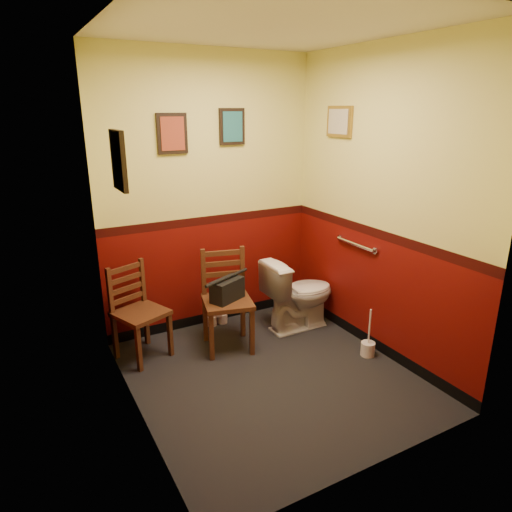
{
  "coord_description": "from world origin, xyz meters",
  "views": [
    {
      "loc": [
        -1.73,
        -2.9,
        2.16
      ],
      "look_at": [
        0.0,
        0.25,
        1.0
      ],
      "focal_mm": 32.0,
      "sensor_mm": 36.0,
      "label": 1
    }
  ],
  "objects": [
    {
      "name": "floor",
      "position": [
        0.0,
        0.0,
        0.0
      ],
      "size": [
        2.2,
        2.4,
        0.0
      ],
      "primitive_type": "cube",
      "color": "black",
      "rests_on": "ground"
    },
    {
      "name": "ceiling",
      "position": [
        0.0,
        0.0,
        2.7
      ],
      "size": [
        2.2,
        2.4,
        0.0
      ],
      "primitive_type": "cube",
      "rotation": [
        3.14,
        0.0,
        0.0
      ],
      "color": "silver",
      "rests_on": "ground"
    },
    {
      "name": "wall_back",
      "position": [
        0.0,
        1.2,
        1.35
      ],
      "size": [
        2.2,
        0.0,
        2.7
      ],
      "primitive_type": "cube",
      "rotation": [
        1.57,
        0.0,
        0.0
      ],
      "color": "#5B0A07",
      "rests_on": "ground"
    },
    {
      "name": "wall_front",
      "position": [
        0.0,
        -1.2,
        1.35
      ],
      "size": [
        2.2,
        0.0,
        2.7
      ],
      "primitive_type": "cube",
      "rotation": [
        -1.57,
        0.0,
        0.0
      ],
      "color": "#5B0A07",
      "rests_on": "ground"
    },
    {
      "name": "wall_left",
      "position": [
        -1.1,
        0.0,
        1.35
      ],
      "size": [
        0.0,
        2.4,
        2.7
      ],
      "primitive_type": "cube",
      "rotation": [
        1.57,
        0.0,
        1.57
      ],
      "color": "#5B0A07",
      "rests_on": "ground"
    },
    {
      "name": "wall_right",
      "position": [
        1.1,
        0.0,
        1.35
      ],
      "size": [
        0.0,
        2.4,
        2.7
      ],
      "primitive_type": "cube",
      "rotation": [
        1.57,
        0.0,
        -1.57
      ],
      "color": "#5B0A07",
      "rests_on": "ground"
    },
    {
      "name": "grab_bar",
      "position": [
        1.07,
        0.25,
        0.95
      ],
      "size": [
        0.05,
        0.56,
        0.06
      ],
      "color": "silver",
      "rests_on": "wall_right"
    },
    {
      "name": "framed_print_back_a",
      "position": [
        -0.35,
        1.18,
        1.95
      ],
      "size": [
        0.28,
        0.04,
        0.36
      ],
      "color": "black",
      "rests_on": "wall_back"
    },
    {
      "name": "framed_print_back_b",
      "position": [
        0.25,
        1.18,
        2.0
      ],
      "size": [
        0.26,
        0.04,
        0.34
      ],
      "color": "black",
      "rests_on": "wall_back"
    },
    {
      "name": "framed_print_left",
      "position": [
        -1.08,
        0.1,
        1.85
      ],
      "size": [
        0.04,
        0.3,
        0.38
      ],
      "color": "black",
      "rests_on": "wall_left"
    },
    {
      "name": "framed_print_right",
      "position": [
        1.08,
        0.6,
        2.05
      ],
      "size": [
        0.04,
        0.34,
        0.28
      ],
      "color": "olive",
      "rests_on": "wall_right"
    },
    {
      "name": "toilet",
      "position": [
        0.72,
        0.65,
        0.37
      ],
      "size": [
        0.75,
        0.42,
        0.73
      ],
      "primitive_type": "imported",
      "rotation": [
        0.0,
        0.0,
        1.56
      ],
      "color": "white",
      "rests_on": "floor"
    },
    {
      "name": "toilet_brush",
      "position": [
        0.96,
        -0.14,
        0.07
      ],
      "size": [
        0.13,
        0.13,
        0.46
      ],
      "color": "silver",
      "rests_on": "floor"
    },
    {
      "name": "chair_left",
      "position": [
        -0.86,
        0.87,
        0.43
      ],
      "size": [
        0.52,
        0.52,
        0.86
      ],
      "rotation": [
        0.0,
        0.0,
        0.38
      ],
      "color": "#562F1A",
      "rests_on": "floor"
    },
    {
      "name": "chair_right",
      "position": [
        -0.09,
        0.66,
        0.47
      ],
      "size": [
        0.53,
        0.53,
        0.93
      ],
      "rotation": [
        0.0,
        0.0,
        -0.25
      ],
      "color": "#562F1A",
      "rests_on": "floor"
    },
    {
      "name": "handbag",
      "position": [
        -0.1,
        0.61,
        0.59
      ],
      "size": [
        0.36,
        0.28,
        0.23
      ],
      "rotation": [
        0.0,
        0.0,
        0.42
      ],
      "color": "black",
      "rests_on": "chair_right"
    },
    {
      "name": "tp_stack",
      "position": [
        0.01,
        1.12,
        0.08
      ],
      "size": [
        0.23,
        0.12,
        0.2
      ],
      "color": "silver",
      "rests_on": "floor"
    }
  ]
}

